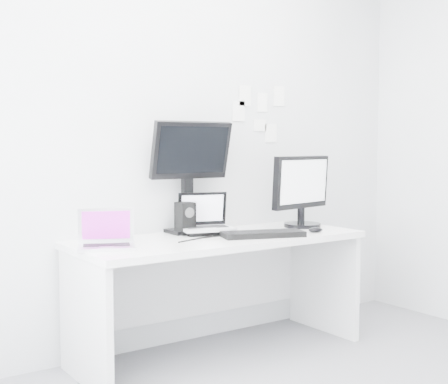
% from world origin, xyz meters
% --- Properties ---
extents(back_wall, '(3.60, 0.00, 3.60)m').
position_xyz_m(back_wall, '(0.00, 1.60, 1.35)').
color(back_wall, silver).
rests_on(back_wall, ground).
extents(desk, '(1.80, 0.70, 0.73)m').
position_xyz_m(desk, '(0.00, 1.25, 0.36)').
color(desk, white).
rests_on(desk, ground).
extents(macbook, '(0.36, 0.32, 0.22)m').
position_xyz_m(macbook, '(-0.76, 1.21, 0.84)').
color(macbook, silver).
rests_on(macbook, desk).
extents(speaker, '(0.11, 0.11, 0.20)m').
position_xyz_m(speaker, '(-0.13, 1.44, 0.83)').
color(speaker, black).
rests_on(speaker, desk).
extents(dell_laptop, '(0.37, 0.33, 0.26)m').
position_xyz_m(dell_laptop, '(-0.01, 1.36, 0.86)').
color(dell_laptop, silver).
rests_on(dell_laptop, desk).
extents(rear_monitor, '(0.54, 0.21, 0.72)m').
position_xyz_m(rear_monitor, '(-0.06, 1.49, 1.09)').
color(rear_monitor, black).
rests_on(rear_monitor, desk).
extents(samsung_monitor, '(0.58, 0.35, 0.50)m').
position_xyz_m(samsung_monitor, '(0.71, 1.29, 0.98)').
color(samsung_monitor, black).
rests_on(samsung_monitor, desk).
extents(keyboard, '(0.53, 0.33, 0.03)m').
position_xyz_m(keyboard, '(0.20, 1.08, 0.75)').
color(keyboard, black).
rests_on(keyboard, desk).
extents(mouse, '(0.11, 0.08, 0.03)m').
position_xyz_m(mouse, '(0.59, 1.04, 0.75)').
color(mouse, black).
rests_on(mouse, desk).
extents(wall_note_0, '(0.10, 0.00, 0.14)m').
position_xyz_m(wall_note_0, '(0.45, 1.59, 1.62)').
color(wall_note_0, white).
rests_on(wall_note_0, back_wall).
extents(wall_note_1, '(0.09, 0.00, 0.13)m').
position_xyz_m(wall_note_1, '(0.60, 1.59, 1.58)').
color(wall_note_1, white).
rests_on(wall_note_1, back_wall).
extents(wall_note_2, '(0.10, 0.00, 0.14)m').
position_xyz_m(wall_note_2, '(0.75, 1.59, 1.63)').
color(wall_note_2, white).
rests_on(wall_note_2, back_wall).
extents(wall_note_3, '(0.11, 0.00, 0.08)m').
position_xyz_m(wall_note_3, '(0.58, 1.59, 1.42)').
color(wall_note_3, white).
rests_on(wall_note_3, back_wall).
extents(wall_note_4, '(0.10, 0.00, 0.14)m').
position_xyz_m(wall_note_4, '(0.39, 1.59, 1.51)').
color(wall_note_4, white).
rests_on(wall_note_4, back_wall).
extents(wall_note_5, '(0.10, 0.00, 0.13)m').
position_xyz_m(wall_note_5, '(0.68, 1.59, 1.37)').
color(wall_note_5, white).
rests_on(wall_note_5, back_wall).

